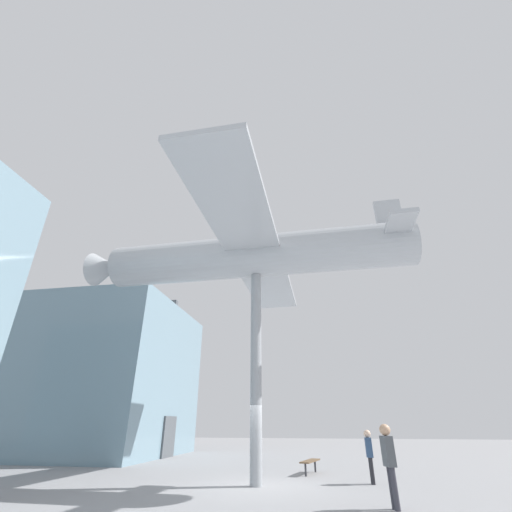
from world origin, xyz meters
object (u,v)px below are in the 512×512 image
visitor_person (369,452)px  suspended_airplane (249,256)px  visitor_second (389,457)px  support_pylon_central (256,367)px  plaza_bench (310,462)px

visitor_person → suspended_airplane: bearing=107.8°
visitor_second → suspended_airplane: bearing=45.5°
support_pylon_central → plaza_bench: bearing=-27.2°
support_pylon_central → suspended_airplane: bearing=88.8°
visitor_second → plaza_bench: 6.65m
support_pylon_central → visitor_person: size_ratio=4.54×
plaza_bench → visitor_person: bearing=-135.5°
support_pylon_central → suspended_airplane: suspended_airplane is taller
support_pylon_central → visitor_person: bearing=-73.9°
plaza_bench → suspended_airplane: bearing=148.6°
visitor_person → visitor_second: bearing=-176.7°
support_pylon_central → suspended_airplane: 4.80m
visitor_person → plaza_bench: size_ratio=0.92×
plaza_bench → support_pylon_central: bearing=152.8°
suspended_airplane → plaza_bench: bearing=-30.2°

